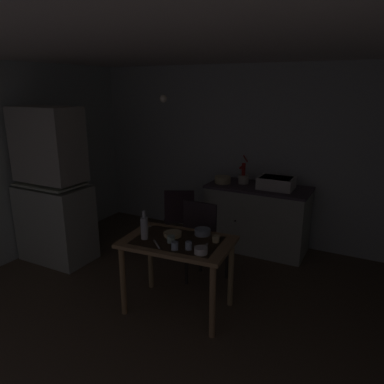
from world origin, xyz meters
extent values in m
plane|color=brown|center=(0.00, 0.00, 0.00)|extent=(5.29, 5.29, 0.00)
cube|color=silver|center=(0.00, 1.98, 1.22)|extent=(4.39, 0.10, 2.43)
cube|color=silver|center=(-2.19, 0.00, 1.22)|extent=(0.10, 3.96, 2.43)
cube|color=silver|center=(0.00, 0.00, 2.48)|extent=(4.39, 3.96, 0.10)
cube|color=#B4B8A8|center=(-1.68, 0.14, 0.48)|extent=(0.89, 0.54, 0.96)
cube|color=#BAB5A5|center=(-1.68, 0.14, 1.48)|extent=(0.82, 0.46, 0.88)
cube|color=#B8C3A7|center=(-1.68, 0.11, 1.00)|extent=(0.80, 0.49, 0.02)
cube|color=#B4B8A8|center=(0.48, 1.61, 0.42)|extent=(1.30, 0.60, 0.85)
cube|color=#4E424C|center=(0.48, 1.61, 0.86)|extent=(1.33, 0.63, 0.03)
sphere|color=#2D2823|center=(0.28, 1.30, 0.47)|extent=(0.02, 0.02, 0.02)
cube|color=white|center=(0.70, 1.61, 0.95)|extent=(0.44, 0.34, 0.15)
cube|color=black|center=(0.70, 1.61, 1.02)|extent=(0.38, 0.28, 0.01)
cylinder|color=#B21E19|center=(0.24, 1.66, 1.02)|extent=(0.05, 0.05, 0.28)
cylinder|color=#B21E19|center=(0.24, 1.59, 1.12)|extent=(0.03, 0.12, 0.03)
cylinder|color=#AC2A25|center=(0.24, 1.72, 1.21)|extent=(0.02, 0.16, 0.12)
cylinder|color=beige|center=(-0.02, 1.56, 0.92)|extent=(0.22, 0.22, 0.09)
cylinder|color=beige|center=(0.24, 1.66, 0.93)|extent=(0.14, 0.14, 0.12)
cube|color=#A57F54|center=(0.25, -0.14, 0.72)|extent=(1.08, 0.74, 0.04)
cube|color=white|center=(0.25, -0.14, 0.74)|extent=(0.84, 0.58, 0.00)
cylinder|color=#A17A4D|center=(-0.18, -0.45, 0.35)|extent=(0.06, 0.06, 0.70)
cylinder|color=#9F7850|center=(0.72, -0.37, 0.35)|extent=(0.06, 0.06, 0.70)
cylinder|color=#A18456|center=(-0.23, 0.09, 0.35)|extent=(0.06, 0.06, 0.70)
cylinder|color=#A28658|center=(0.68, 0.17, 0.35)|extent=(0.06, 0.06, 0.70)
cube|color=black|center=(0.26, 0.49, 0.44)|extent=(0.41, 0.41, 0.03)
cube|color=#282023|center=(0.26, 0.31, 0.72)|extent=(0.38, 0.03, 0.54)
cylinder|color=black|center=(0.43, 0.66, 0.21)|extent=(0.04, 0.04, 0.43)
cylinder|color=black|center=(0.09, 0.66, 0.21)|extent=(0.04, 0.04, 0.43)
cylinder|color=black|center=(0.43, 0.32, 0.21)|extent=(0.04, 0.04, 0.43)
cylinder|color=black|center=(0.09, 0.32, 0.21)|extent=(0.04, 0.04, 0.43)
cube|color=#2A2224|center=(-0.44, 1.12, 0.46)|extent=(0.54, 0.54, 0.03)
cube|color=#2D1F24|center=(-0.35, 0.95, 0.67)|extent=(0.35, 0.19, 0.40)
cylinder|color=#2A2224|center=(-0.36, 1.35, 0.22)|extent=(0.04, 0.04, 0.44)
cylinder|color=#2A2224|center=(-0.66, 1.19, 0.22)|extent=(0.04, 0.04, 0.44)
cylinder|color=#2A2224|center=(-0.21, 1.04, 0.22)|extent=(0.04, 0.04, 0.44)
cylinder|color=#2A2224|center=(-0.51, 0.89, 0.22)|extent=(0.04, 0.04, 0.44)
cylinder|color=#9EB2C6|center=(0.40, 0.09, 0.77)|extent=(0.16, 0.16, 0.06)
cylinder|color=beige|center=(0.15, -0.07, 0.76)|extent=(0.18, 0.18, 0.04)
cylinder|color=white|center=(0.57, -0.30, 0.77)|extent=(0.12, 0.12, 0.06)
cylinder|color=#ADD1C1|center=(0.22, -0.21, 0.77)|extent=(0.07, 0.07, 0.06)
cylinder|color=#9EB2C6|center=(0.44, -0.27, 0.78)|extent=(0.06, 0.06, 0.07)
cylinder|color=beige|center=(0.58, -0.01, 0.77)|extent=(0.07, 0.07, 0.06)
cylinder|color=#9EB2C6|center=(0.33, -0.33, 0.78)|extent=(0.06, 0.06, 0.07)
cylinder|color=#B7BCC1|center=(-0.05, -0.25, 0.85)|extent=(0.07, 0.07, 0.21)
cylinder|color=#B7BCC1|center=(-0.05, -0.25, 0.99)|extent=(0.03, 0.03, 0.07)
cube|color=silver|center=(0.13, -0.32, 0.74)|extent=(0.16, 0.15, 0.00)
cube|color=beige|center=(0.55, -0.14, 0.74)|extent=(0.06, 0.14, 0.00)
cube|color=beige|center=(-0.18, -0.03, 0.74)|extent=(0.02, 0.14, 0.00)
sphere|color=#F9EFCC|center=(-0.17, 0.34, 2.02)|extent=(0.08, 0.08, 0.08)
camera|label=1|loc=(1.87, -2.94, 2.14)|focal=34.61mm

